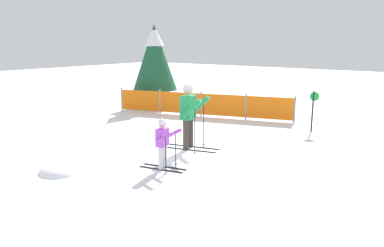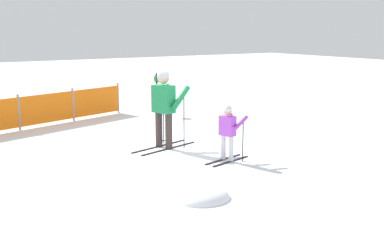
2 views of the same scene
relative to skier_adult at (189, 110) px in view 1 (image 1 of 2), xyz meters
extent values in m
plane|color=white|center=(0.11, -0.01, -1.03)|extent=(60.00, 60.00, 0.00)
cube|color=black|center=(-0.06, 0.14, -1.02)|extent=(1.58, 0.47, 0.02)
cube|color=black|center=(0.02, -0.15, -1.02)|extent=(1.58, 0.47, 0.02)
cylinder|color=#3F332D|center=(-0.06, 0.14, -0.62)|extent=(0.15, 0.15, 0.77)
cylinder|color=#3F332D|center=(0.02, -0.15, -0.62)|extent=(0.15, 0.15, 0.77)
cube|color=#1E8C4C|center=(-0.02, -0.01, 0.06)|extent=(0.39, 0.53, 0.60)
cylinder|color=#1E8C4C|center=(0.11, 0.34, 0.09)|extent=(0.55, 0.26, 0.51)
cylinder|color=#1E8C4C|center=(0.27, -0.23, 0.09)|extent=(0.55, 0.26, 0.51)
sphere|color=#D8AD8C|center=(-0.02, -0.01, 0.52)|extent=(0.26, 0.26, 0.26)
sphere|color=silver|center=(-0.02, -0.01, 0.56)|extent=(0.27, 0.27, 0.27)
cylinder|color=black|center=(0.19, 0.38, -0.43)|extent=(0.02, 0.02, 1.20)
cylinder|color=black|center=(0.19, 0.38, -0.97)|extent=(0.07, 0.07, 0.01)
cylinder|color=black|center=(0.36, -0.23, -0.43)|extent=(0.02, 0.02, 1.20)
cylinder|color=black|center=(0.36, -0.23, -0.97)|extent=(0.07, 0.07, 0.01)
cube|color=black|center=(0.49, -1.51, -1.02)|extent=(1.04, 0.29, 0.02)
cube|color=black|center=(0.53, -1.71, -1.02)|extent=(1.04, 0.29, 0.02)
cylinder|color=silver|center=(0.49, -1.51, -0.76)|extent=(0.10, 0.10, 0.50)
cylinder|color=silver|center=(0.53, -1.71, -0.76)|extent=(0.10, 0.10, 0.50)
cube|color=#B24CD8|center=(0.51, -1.61, -0.31)|extent=(0.24, 0.34, 0.39)
cylinder|color=#B24CD8|center=(0.64, -1.38, -0.25)|extent=(0.40, 0.17, 0.25)
cylinder|color=#B24CD8|center=(0.73, -1.76, -0.25)|extent=(0.40, 0.17, 0.25)
sphere|color=#D8AD8C|center=(0.51, -1.61, -0.02)|extent=(0.17, 0.17, 0.17)
sphere|color=white|center=(0.51, -1.61, 0.01)|extent=(0.17, 0.17, 0.17)
cylinder|color=black|center=(0.65, -1.33, -0.64)|extent=(0.02, 0.02, 0.78)
cylinder|color=black|center=(0.65, -1.33, -0.97)|extent=(0.07, 0.07, 0.01)
cylinder|color=black|center=(0.76, -1.79, -0.64)|extent=(0.02, 0.02, 0.78)
cylinder|color=black|center=(0.76, -1.79, -0.97)|extent=(0.07, 0.07, 0.01)
cylinder|color=gray|center=(-5.45, 2.66, -0.56)|extent=(0.06, 0.06, 0.93)
cylinder|color=gray|center=(-3.84, 3.15, -0.56)|extent=(0.06, 0.06, 0.93)
cylinder|color=gray|center=(-2.24, 3.65, -0.56)|extent=(0.06, 0.06, 0.93)
cylinder|color=gray|center=(-0.64, 4.14, -0.56)|extent=(0.06, 0.06, 0.93)
cylinder|color=gray|center=(0.97, 4.63, -0.56)|extent=(0.06, 0.06, 0.93)
cube|color=orange|center=(-4.65, 2.91, -0.56)|extent=(1.61, 0.52, 0.78)
cube|color=orange|center=(-3.04, 3.40, -0.56)|extent=(1.61, 0.52, 0.78)
cube|color=orange|center=(-1.44, 3.89, -0.56)|extent=(1.61, 0.52, 0.78)
cube|color=orange|center=(0.17, 4.39, -0.56)|extent=(1.61, 0.52, 0.78)
cylinder|color=#4C3823|center=(-5.07, 4.23, -0.66)|extent=(0.23, 0.23, 0.73)
cone|color=#1A5235|center=(-5.07, 4.23, 1.05)|extent=(1.85, 1.85, 2.71)
cone|color=white|center=(-5.07, 4.23, 1.92)|extent=(0.83, 0.83, 0.81)
cylinder|color=black|center=(1.87, 3.80, -0.40)|extent=(0.05, 0.05, 1.26)
cylinder|color=green|center=(1.90, 3.81, 0.07)|extent=(0.27, 0.11, 0.28)
ellipsoid|color=white|center=(-1.10, -3.15, -1.03)|extent=(0.88, 0.75, 0.35)
camera|label=1|loc=(5.74, -7.45, 1.72)|focal=35.00mm
camera|label=2|loc=(-5.06, -9.00, 1.57)|focal=45.00mm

